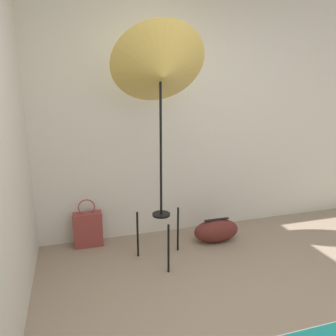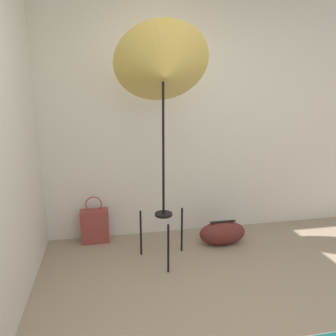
# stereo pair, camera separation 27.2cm
# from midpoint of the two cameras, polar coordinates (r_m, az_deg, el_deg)

# --- Properties ---
(wall_back) EXTENTS (8.00, 0.05, 2.60)m
(wall_back) POSITION_cam_midpoint_polar(r_m,az_deg,el_deg) (3.56, 0.01, 8.96)
(wall_back) COLOR beige
(wall_back) RESTS_ON ground_plane
(photo_umbrella) EXTENTS (0.82, 0.66, 2.13)m
(photo_umbrella) POSITION_cam_midpoint_polar(r_m,az_deg,el_deg) (2.84, -4.18, 16.30)
(photo_umbrella) COLOR black
(photo_umbrella) RESTS_ON ground_plane
(tote_bag) EXTENTS (0.29, 0.13, 0.51)m
(tote_bag) POSITION_cam_midpoint_polar(r_m,az_deg,el_deg) (3.57, -15.94, -10.22)
(tote_bag) COLOR brown
(tote_bag) RESTS_ON ground_plane
(duffel_bag) EXTENTS (0.49, 0.25, 0.25)m
(duffel_bag) POSITION_cam_midpoint_polar(r_m,az_deg,el_deg) (3.57, 6.21, -10.82)
(duffel_bag) COLOR #5B231E
(duffel_bag) RESTS_ON ground_plane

